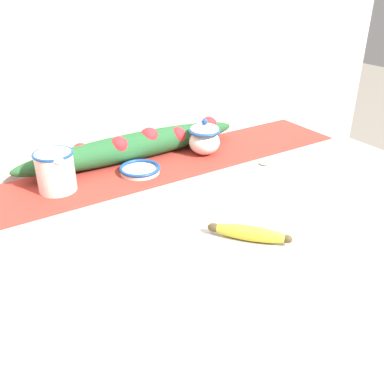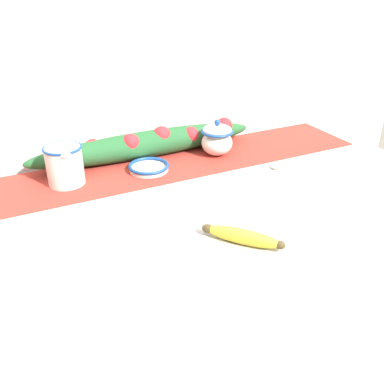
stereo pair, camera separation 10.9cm
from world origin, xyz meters
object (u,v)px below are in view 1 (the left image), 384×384
Objects in this scene: sugar_bowl at (204,138)px; small_dish at (140,169)px; cream_pitcher at (55,170)px; spoon at (262,164)px; banana at (249,233)px.

small_dish is at bearing -175.51° from sugar_bowl.
cream_pitcher reaches higher than spoon.
banana is 0.43m from spoon.
cream_pitcher reaches higher than small_dish.
small_dish is (-0.25, -0.02, -0.04)m from sugar_bowl.
small_dish is 0.77× the size of banana.
spoon is (0.60, -0.17, -0.06)m from cream_pitcher.
cream_pitcher is at bearing 179.84° from sugar_bowl.
sugar_bowl is 0.74× the size of banana.
sugar_bowl reaches higher than spoon.
small_dish is 0.46m from banana.
sugar_bowl reaches higher than cream_pitcher.
banana is (0.30, -0.48, -0.05)m from cream_pitcher.
banana is 0.84× the size of spoon.
spoon is (0.35, -0.15, -0.01)m from small_dish.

